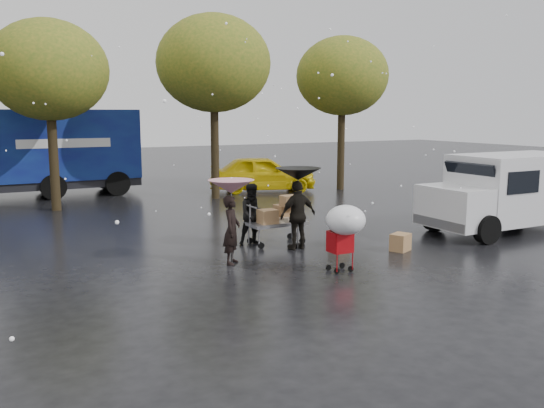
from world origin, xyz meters
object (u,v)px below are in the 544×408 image
white_van (507,191)px  shopping_cart (345,224)px  person_pink (232,230)px  blue_truck (39,153)px  person_black (298,215)px  vendor_cart (279,216)px  yellow_taxi (262,174)px

white_van → shopping_cart: bearing=-167.6°
person_pink → blue_truck: 13.54m
shopping_cart → blue_truck: blue_truck is taller
person_black → white_van: white_van is taller
person_black → vendor_cart: (-0.12, 0.75, -0.14)m
vendor_cart → yellow_taxi: bearing=65.4°
person_black → blue_truck: blue_truck is taller
vendor_cart → white_van: bearing=-13.8°
blue_truck → white_van: bearing=-51.0°
person_pink → shopping_cart: (1.79, -1.82, 0.29)m
vendor_cart → blue_truck: size_ratio=0.18×
white_van → yellow_taxi: 11.05m
person_pink → white_van: bearing=-54.0°
person_black → shopping_cart: bearing=80.2°
person_black → white_van: bearing=168.2°
vendor_cart → shopping_cart: 3.10m
person_pink → person_black: bearing=-37.5°
person_pink → blue_truck: bearing=49.3°
person_black → shopping_cart: person_black is taller
blue_truck → yellow_taxi: (8.66, -2.84, -0.98)m
white_van → vendor_cart: bearing=166.2°
vendor_cart → white_van: 6.78m
person_black → yellow_taxi: size_ratio=0.38×
person_black → yellow_taxi: 10.72m
person_pink → white_van: 8.49m
yellow_taxi → person_pink: bearing=169.0°
blue_truck → person_pink: bearing=-79.1°
shopping_cart → vendor_cart: bearing=88.0°
person_black → blue_truck: 13.58m
yellow_taxi → blue_truck: bearing=91.3°
shopping_cart → yellow_taxi: 12.99m
vendor_cart → yellow_taxi: (4.20, 9.17, 0.05)m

